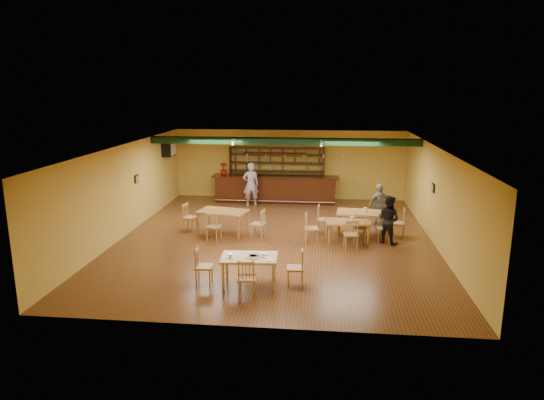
# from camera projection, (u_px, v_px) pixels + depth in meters

# --- Properties ---
(floor) EXTENTS (12.00, 12.00, 0.00)m
(floor) POSITION_uv_depth(u_px,v_px,m) (276.00, 239.00, 15.83)
(floor) COLOR #583119
(floor) RESTS_ON ground
(ceiling_beam) EXTENTS (10.00, 0.30, 0.25)m
(ceiling_beam) POSITION_uv_depth(u_px,v_px,m) (283.00, 141.00, 17.89)
(ceiling_beam) COLOR black
(ceiling_beam) RESTS_ON ceiling
(track_rail_left) EXTENTS (0.05, 2.50, 0.05)m
(track_rail_left) POSITION_uv_depth(u_px,v_px,m) (238.00, 137.00, 18.64)
(track_rail_left) COLOR silver
(track_rail_left) RESTS_ON ceiling
(track_rail_right) EXTENTS (0.05, 2.50, 0.05)m
(track_rail_right) POSITION_uv_depth(u_px,v_px,m) (322.00, 138.00, 18.31)
(track_rail_right) COLOR silver
(track_rail_right) RESTS_ON ceiling
(ac_unit) EXTENTS (0.34, 0.70, 0.48)m
(ac_unit) POSITION_uv_depth(u_px,v_px,m) (169.00, 149.00, 19.85)
(ac_unit) COLOR silver
(ac_unit) RESTS_ON wall_left
(picture_left) EXTENTS (0.04, 0.34, 0.28)m
(picture_left) POSITION_uv_depth(u_px,v_px,m) (137.00, 179.00, 16.92)
(picture_left) COLOR black
(picture_left) RESTS_ON wall_left
(picture_right) EXTENTS (0.04, 0.34, 0.28)m
(picture_right) POSITION_uv_depth(u_px,v_px,m) (433.00, 188.00, 15.42)
(picture_right) COLOR black
(picture_right) RESTS_ON wall_right
(bar_counter) EXTENTS (5.36, 0.85, 1.13)m
(bar_counter) POSITION_uv_depth(u_px,v_px,m) (275.00, 189.00, 20.74)
(bar_counter) COLOR black
(bar_counter) RESTS_ON ground
(back_bar_hutch) EXTENTS (4.15, 0.40, 2.28)m
(back_bar_hutch) POSITION_uv_depth(u_px,v_px,m) (277.00, 173.00, 21.22)
(back_bar_hutch) COLOR black
(back_bar_hutch) RESTS_ON ground
(poinsettia) EXTENTS (0.38, 0.38, 0.53)m
(poinsettia) POSITION_uv_depth(u_px,v_px,m) (224.00, 169.00, 20.78)
(poinsettia) COLOR #9C130E
(poinsettia) RESTS_ON bar_counter
(dining_table_a) EXTENTS (1.76, 1.28, 0.80)m
(dining_table_a) POSITION_uv_depth(u_px,v_px,m) (223.00, 222.00, 16.28)
(dining_table_a) COLOR #B0843E
(dining_table_a) RESTS_ON ground
(dining_table_b) EXTENTS (1.64, 1.06, 0.78)m
(dining_table_b) POSITION_uv_depth(u_px,v_px,m) (360.00, 223.00, 16.19)
(dining_table_b) COLOR #B0843E
(dining_table_b) RESTS_ON ground
(dining_table_d) EXTENTS (1.46, 0.98, 0.69)m
(dining_table_d) POSITION_uv_depth(u_px,v_px,m) (347.00, 231.00, 15.44)
(dining_table_d) COLOR #B0843E
(dining_table_d) RESTS_ON ground
(near_table) EXTENTS (1.43, 0.97, 0.74)m
(near_table) POSITION_uv_depth(u_px,v_px,m) (249.00, 271.00, 12.08)
(near_table) COLOR tan
(near_table) RESTS_ON ground
(pizza_tray) EXTENTS (0.44, 0.44, 0.01)m
(pizza_tray) POSITION_uv_depth(u_px,v_px,m) (253.00, 256.00, 11.98)
(pizza_tray) COLOR silver
(pizza_tray) RESTS_ON near_table
(parmesan_shaker) EXTENTS (0.08, 0.08, 0.11)m
(parmesan_shaker) POSITION_uv_depth(u_px,v_px,m) (230.00, 256.00, 11.89)
(parmesan_shaker) COLOR #EAE5C6
(parmesan_shaker) RESTS_ON near_table
(napkin_stack) EXTENTS (0.20, 0.16, 0.03)m
(napkin_stack) POSITION_uv_depth(u_px,v_px,m) (264.00, 254.00, 12.15)
(napkin_stack) COLOR white
(napkin_stack) RESTS_ON near_table
(pizza_server) EXTENTS (0.30, 0.28, 0.00)m
(pizza_server) POSITION_uv_depth(u_px,v_px,m) (259.00, 256.00, 12.02)
(pizza_server) COLOR silver
(pizza_server) RESTS_ON pizza_tray
(side_plate) EXTENTS (0.23, 0.23, 0.01)m
(side_plate) POSITION_uv_depth(u_px,v_px,m) (270.00, 260.00, 11.75)
(side_plate) COLOR white
(side_plate) RESTS_ON near_table
(patron_bar) EXTENTS (0.76, 0.61, 1.82)m
(patron_bar) POSITION_uv_depth(u_px,v_px,m) (251.00, 184.00, 19.96)
(patron_bar) COLOR #82489C
(patron_bar) RESTS_ON ground
(patron_right_a) EXTENTS (0.94, 0.92, 1.53)m
(patron_right_a) POSITION_uv_depth(u_px,v_px,m) (388.00, 219.00, 15.25)
(patron_right_a) COLOR black
(patron_right_a) RESTS_ON ground
(patron_right_b) EXTENTS (0.96, 0.73, 1.51)m
(patron_right_b) POSITION_uv_depth(u_px,v_px,m) (379.00, 205.00, 17.16)
(patron_right_b) COLOR gray
(patron_right_b) RESTS_ON ground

